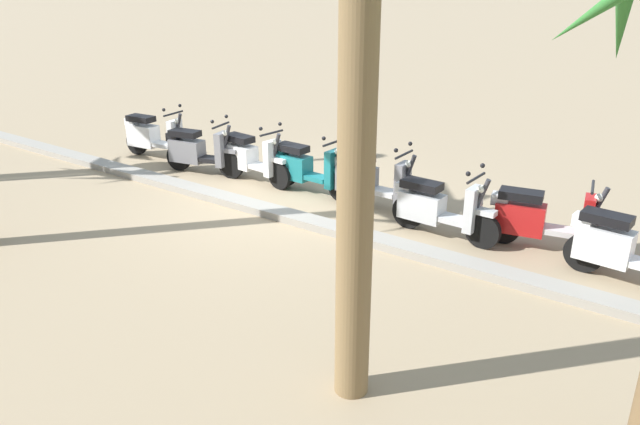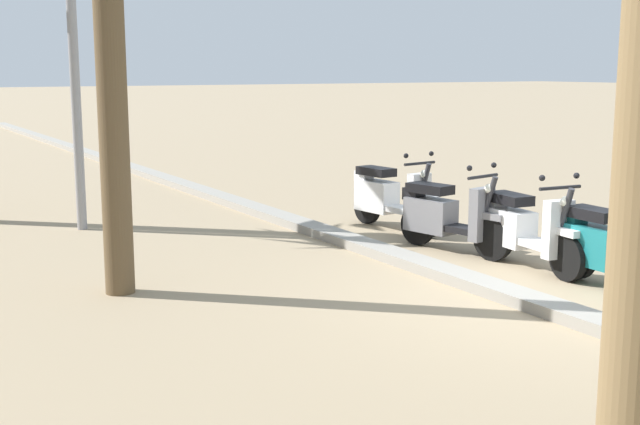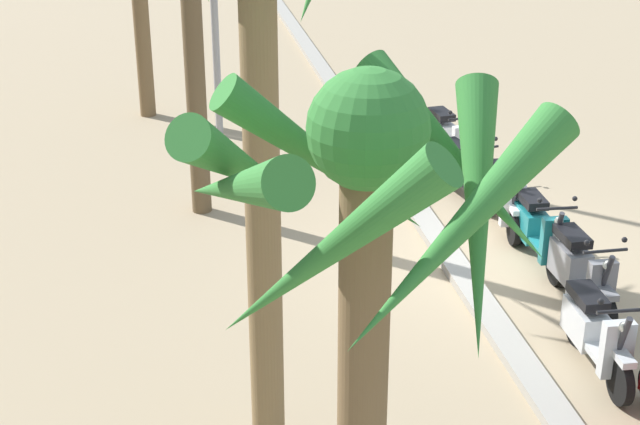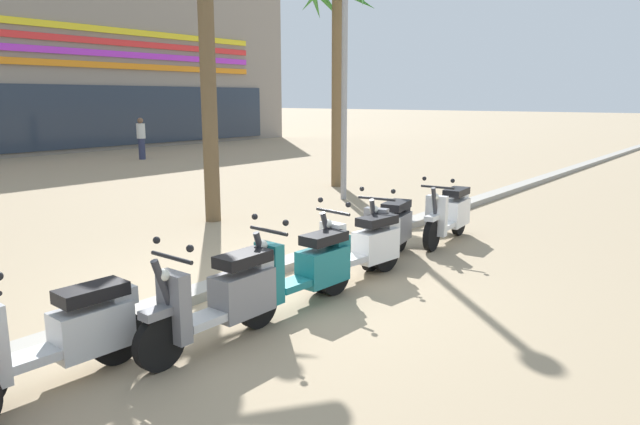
# 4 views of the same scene
# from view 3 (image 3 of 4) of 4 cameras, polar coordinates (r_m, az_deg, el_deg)

# --- Properties ---
(ground_plane) EXTENTS (200.00, 200.00, 0.00)m
(ground_plane) POSITION_cam_3_polar(r_m,az_deg,el_deg) (13.48, 9.74, -2.86)
(ground_plane) COLOR #9E896B
(curb_strip) EXTENTS (60.00, 0.36, 0.12)m
(curb_strip) POSITION_cam_3_polar(r_m,az_deg,el_deg) (13.32, 7.93, -2.78)
(curb_strip) COLOR gray
(curb_strip) RESTS_ON ground
(scooter_silver_far_back) EXTENTS (1.74, 0.56, 1.17)m
(scooter_silver_far_back) POSITION_cam_3_polar(r_m,az_deg,el_deg) (11.13, 16.33, -6.95)
(scooter_silver_far_back) COLOR black
(scooter_silver_far_back) RESTS_ON ground
(scooter_grey_gap_after_mid) EXTENTS (1.79, 0.56, 1.17)m
(scooter_grey_gap_after_mid) POSITION_cam_3_polar(r_m,az_deg,el_deg) (12.42, 15.44, -3.39)
(scooter_grey_gap_after_mid) COLOR black
(scooter_grey_gap_after_mid) RESTS_ON ground
(scooter_teal_mid_rear) EXTENTS (1.82, 0.56, 1.17)m
(scooter_teal_mid_rear) POSITION_cam_3_polar(r_m,az_deg,el_deg) (13.52, 13.05, -0.95)
(scooter_teal_mid_rear) COLOR black
(scooter_teal_mid_rear) RESTS_ON ground
(scooter_white_last_in_row) EXTENTS (1.79, 0.57, 1.17)m
(scooter_white_last_in_row) POSITION_cam_3_polar(r_m,az_deg,el_deg) (14.56, 10.99, 1.03)
(scooter_white_last_in_row) COLOR black
(scooter_white_last_in_row) RESTS_ON ground
(scooter_grey_tail_end) EXTENTS (1.73, 0.66, 1.17)m
(scooter_grey_tail_end) POSITION_cam_3_polar(r_m,az_deg,el_deg) (15.45, 8.64, 2.55)
(scooter_grey_tail_end) COLOR black
(scooter_grey_tail_end) RESTS_ON ground
(scooter_white_mid_front) EXTENTS (1.83, 0.58, 1.17)m
(scooter_white_mid_front) POSITION_cam_3_polar(r_m,az_deg,el_deg) (16.93, 7.73, 4.52)
(scooter_white_mid_front) COLOR black
(scooter_white_mid_front) RESTS_ON ground
(palm_tree_by_mall_entrance) EXTENTS (2.41, 2.45, 4.52)m
(palm_tree_by_mall_entrance) POSITION_cam_3_polar(r_m,az_deg,el_deg) (5.82, 2.61, -1.87)
(palm_tree_by_mall_entrance) COLOR brown
(palm_tree_by_mall_entrance) RESTS_ON ground
(palm_tree_near_sign) EXTENTS (2.03, 2.09, 5.67)m
(palm_tree_near_sign) POSITION_cam_3_polar(r_m,az_deg,el_deg) (7.79, -3.75, 11.45)
(palm_tree_near_sign) COLOR olive
(palm_tree_near_sign) RESTS_ON ground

